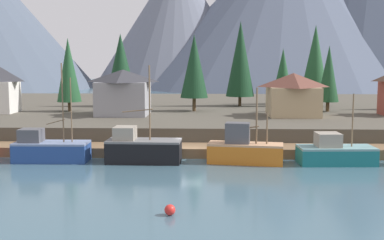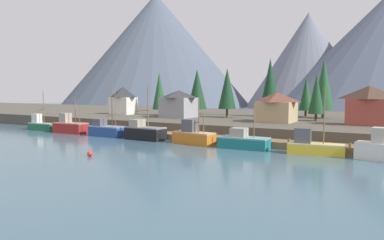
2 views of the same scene
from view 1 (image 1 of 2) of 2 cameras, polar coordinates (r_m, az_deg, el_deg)
ground_plane at (r=68.48m, az=0.41°, el=-1.65°), size 400.00×400.00×1.00m
dock at (r=50.56m, az=-0.22°, el=-3.58°), size 80.00×4.00×1.60m
shoreline_bank at (r=80.16m, az=0.67°, el=0.87°), size 400.00×56.00×2.50m
mountain_central_peak at (r=193.09m, az=-1.72°, el=11.50°), size 64.68×64.68×50.20m
mountain_east_peak at (r=197.65m, az=11.22°, el=12.94°), size 122.09×122.09×61.63m
fishing_boat_blue at (r=49.36m, az=-16.38°, el=-3.34°), size 7.15×3.02×9.56m
fishing_boat_black at (r=47.18m, az=-5.89°, el=-3.40°), size 7.17×3.18×9.34m
fishing_boat_orange at (r=46.73m, az=6.13°, el=-3.46°), size 7.38×3.42×7.26m
fishing_boat_teal at (r=48.11m, az=16.44°, el=-3.73°), size 7.25×3.41×6.70m
house_grey at (r=65.81m, az=-8.09°, el=3.29°), size 7.01×6.72×6.12m
house_tan at (r=65.32m, az=11.79°, el=2.99°), size 6.74×6.85×5.67m
conifer_near_left at (r=78.61m, az=-8.36°, el=6.28°), size 4.97×4.97×11.57m
conifer_mid_left at (r=70.18m, az=0.26°, el=6.34°), size 3.99×3.99×11.05m
conifer_mid_right at (r=80.28m, az=14.25°, el=6.84°), size 4.34×4.34×12.96m
conifer_back_left at (r=78.51m, az=5.70°, el=7.15°), size 4.54×4.54×13.56m
conifer_back_right at (r=83.12m, az=10.62°, el=5.55°), size 3.28×3.28×9.34m
conifer_centre at (r=71.96m, az=-14.30°, el=5.70°), size 3.47×3.47×10.50m
conifer_far_left at (r=72.34m, az=15.75°, el=5.24°), size 3.04×3.04×9.44m
channel_buoy at (r=31.32m, az=-2.61°, el=-10.50°), size 0.70×0.70×0.70m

